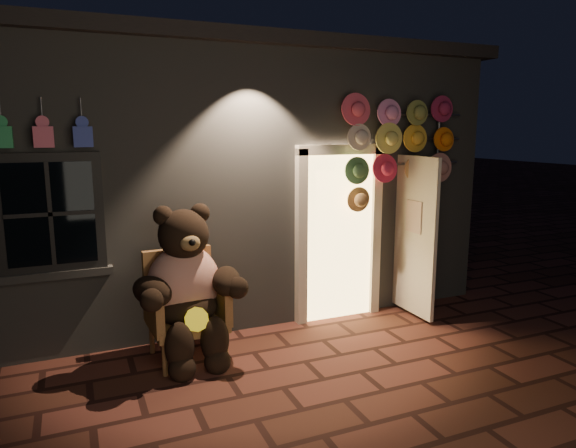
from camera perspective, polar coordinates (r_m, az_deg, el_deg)
ground at (r=5.02m, az=-0.50°, el=-17.73°), size 60.00×60.00×0.00m
shop_building at (r=8.27m, az=-11.19°, el=5.87°), size 7.30×5.95×3.51m
wicker_armchair at (r=5.56m, az=-11.46°, el=-8.77°), size 0.81×0.74×1.12m
teddy_bear at (r=5.36m, az=-11.17°, el=-6.86°), size 1.20×0.96×1.66m
hat_rack at (r=6.56m, az=12.33°, el=8.50°), size 1.74×0.22×2.78m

